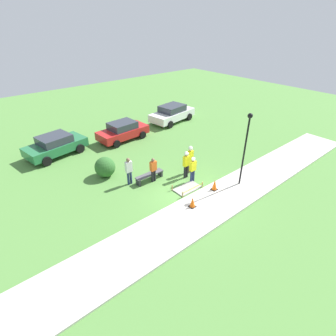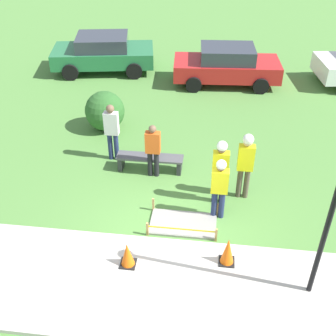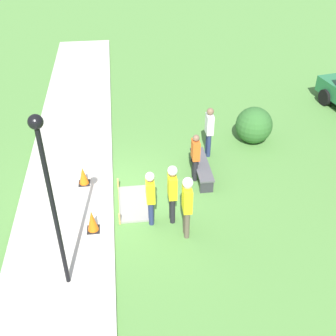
{
  "view_description": "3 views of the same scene",
  "coord_description": "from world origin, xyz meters",
  "px_view_note": "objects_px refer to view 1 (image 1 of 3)",
  "views": [
    {
      "loc": [
        -8.73,
        -8.46,
        8.83
      ],
      "look_at": [
        -0.17,
        1.79,
        1.08
      ],
      "focal_mm": 28.0,
      "sensor_mm": 36.0,
      "label": 1
    },
    {
      "loc": [
        0.9,
        -6.92,
        6.95
      ],
      "look_at": [
        -0.14,
        1.46,
        1.04
      ],
      "focal_mm": 45.0,
      "sensor_mm": 36.0,
      "label": 2
    },
    {
      "loc": [
        9.76,
        0.43,
        7.95
      ],
      "look_at": [
        0.21,
        1.61,
        1.11
      ],
      "focal_mm": 45.0,
      "sensor_mm": 36.0,
      "label": 3
    }
  ],
  "objects_px": {
    "bystander_in_orange_shirt": "(153,169)",
    "bystander_in_gray_shirt": "(129,170)",
    "lamppost_near": "(246,141)",
    "parked_car_white": "(172,113)",
    "traffic_cone_near_patch": "(193,202)",
    "traffic_cone_far_patch": "(215,185)",
    "worker_supervisor": "(193,167)",
    "worker_trainee": "(186,162)",
    "parked_car_green": "(56,145)",
    "park_bench": "(149,176)",
    "worker_assistant": "(190,157)",
    "parked_car_red": "(123,131)"
  },
  "relations": [
    {
      "from": "traffic_cone_near_patch",
      "to": "bystander_in_orange_shirt",
      "type": "xyz_separation_m",
      "value": [
        0.03,
        3.42,
        0.5
      ]
    },
    {
      "from": "traffic_cone_far_patch",
      "to": "worker_supervisor",
      "type": "height_order",
      "value": "worker_supervisor"
    },
    {
      "from": "worker_assistant",
      "to": "parked_car_green",
      "type": "bearing_deg",
      "value": 125.27
    },
    {
      "from": "bystander_in_gray_shirt",
      "to": "parked_car_red",
      "type": "height_order",
      "value": "bystander_in_gray_shirt"
    },
    {
      "from": "lamppost_near",
      "to": "parked_car_green",
      "type": "xyz_separation_m",
      "value": [
        -6.98,
        11.05,
        -2.14
      ]
    },
    {
      "from": "lamppost_near",
      "to": "parked_car_white",
      "type": "bearing_deg",
      "value": 69.55
    },
    {
      "from": "traffic_cone_near_patch",
      "to": "worker_supervisor",
      "type": "xyz_separation_m",
      "value": [
        1.85,
        1.89,
        0.59
      ]
    },
    {
      "from": "lamppost_near",
      "to": "park_bench",
      "type": "bearing_deg",
      "value": 134.73
    },
    {
      "from": "lamppost_near",
      "to": "parked_car_white",
      "type": "height_order",
      "value": "lamppost_near"
    },
    {
      "from": "bystander_in_orange_shirt",
      "to": "parked_car_white",
      "type": "distance_m",
      "value": 10.72
    },
    {
      "from": "park_bench",
      "to": "parked_car_green",
      "type": "bearing_deg",
      "value": 113.61
    },
    {
      "from": "bystander_in_gray_shirt",
      "to": "parked_car_red",
      "type": "relative_size",
      "value": 0.41
    },
    {
      "from": "worker_assistant",
      "to": "bystander_in_gray_shirt",
      "type": "xyz_separation_m",
      "value": [
        -3.72,
        1.34,
        -0.13
      ]
    },
    {
      "from": "worker_assistant",
      "to": "bystander_in_orange_shirt",
      "type": "distance_m",
      "value": 2.53
    },
    {
      "from": "traffic_cone_near_patch",
      "to": "worker_assistant",
      "type": "height_order",
      "value": "worker_assistant"
    },
    {
      "from": "traffic_cone_near_patch",
      "to": "bystander_in_orange_shirt",
      "type": "distance_m",
      "value": 3.46
    },
    {
      "from": "worker_trainee",
      "to": "parked_car_green",
      "type": "relative_size",
      "value": 0.41
    },
    {
      "from": "parked_car_green",
      "to": "parked_car_red",
      "type": "bearing_deg",
      "value": -18.16
    },
    {
      "from": "bystander_in_orange_shirt",
      "to": "lamppost_near",
      "type": "xyz_separation_m",
      "value": [
        3.72,
        -3.64,
        2.03
      ]
    },
    {
      "from": "bystander_in_orange_shirt",
      "to": "lamppost_near",
      "type": "relative_size",
      "value": 0.36
    },
    {
      "from": "traffic_cone_near_patch",
      "to": "lamppost_near",
      "type": "distance_m",
      "value": 4.52
    },
    {
      "from": "worker_trainee",
      "to": "parked_car_red",
      "type": "height_order",
      "value": "worker_trainee"
    },
    {
      "from": "traffic_cone_near_patch",
      "to": "worker_trainee",
      "type": "bearing_deg",
      "value": 53.29
    },
    {
      "from": "parked_car_green",
      "to": "lamppost_near",
      "type": "bearing_deg",
      "value": -67.57
    },
    {
      "from": "worker_supervisor",
      "to": "worker_assistant",
      "type": "xyz_separation_m",
      "value": [
        0.61,
        0.88,
        0.15
      ]
    },
    {
      "from": "traffic_cone_near_patch",
      "to": "lamppost_near",
      "type": "xyz_separation_m",
      "value": [
        3.74,
        -0.22,
        2.53
      ]
    },
    {
      "from": "park_bench",
      "to": "bystander_in_gray_shirt",
      "type": "distance_m",
      "value": 1.41
    },
    {
      "from": "traffic_cone_near_patch",
      "to": "traffic_cone_far_patch",
      "type": "xyz_separation_m",
      "value": [
        2.09,
        0.32,
        0.03
      ]
    },
    {
      "from": "park_bench",
      "to": "bystander_in_gray_shirt",
      "type": "relative_size",
      "value": 1.06
    },
    {
      "from": "parked_car_white",
      "to": "parked_car_green",
      "type": "bearing_deg",
      "value": 170.93
    },
    {
      "from": "traffic_cone_near_patch",
      "to": "parked_car_white",
      "type": "height_order",
      "value": "parked_car_white"
    },
    {
      "from": "bystander_in_gray_shirt",
      "to": "bystander_in_orange_shirt",
      "type": "bearing_deg",
      "value": -27.98
    },
    {
      "from": "worker_trainee",
      "to": "parked_car_white",
      "type": "distance_m",
      "value": 10.23
    },
    {
      "from": "park_bench",
      "to": "worker_supervisor",
      "type": "distance_m",
      "value": 2.72
    },
    {
      "from": "park_bench",
      "to": "parked_car_red",
      "type": "height_order",
      "value": "parked_car_red"
    },
    {
      "from": "bystander_in_orange_shirt",
      "to": "bystander_in_gray_shirt",
      "type": "distance_m",
      "value": 1.46
    },
    {
      "from": "traffic_cone_near_patch",
      "to": "bystander_in_gray_shirt",
      "type": "height_order",
      "value": "bystander_in_gray_shirt"
    },
    {
      "from": "bystander_in_orange_shirt",
      "to": "lamppost_near",
      "type": "height_order",
      "value": "lamppost_near"
    },
    {
      "from": "parked_car_green",
      "to": "worker_supervisor",
      "type": "bearing_deg",
      "value": -70.2
    },
    {
      "from": "park_bench",
      "to": "lamppost_near",
      "type": "bearing_deg",
      "value": -45.27
    },
    {
      "from": "traffic_cone_far_patch",
      "to": "worker_assistant",
      "type": "relative_size",
      "value": 0.35
    },
    {
      "from": "park_bench",
      "to": "bystander_in_orange_shirt",
      "type": "bearing_deg",
      "value": -61.04
    },
    {
      "from": "traffic_cone_near_patch",
      "to": "worker_supervisor",
      "type": "height_order",
      "value": "worker_supervisor"
    },
    {
      "from": "traffic_cone_far_patch",
      "to": "worker_assistant",
      "type": "xyz_separation_m",
      "value": [
        0.37,
        2.45,
        0.71
      ]
    },
    {
      "from": "lamppost_near",
      "to": "worker_supervisor",
      "type": "bearing_deg",
      "value": 131.84
    },
    {
      "from": "park_bench",
      "to": "traffic_cone_far_patch",
      "type": "bearing_deg",
      "value": -56.63
    },
    {
      "from": "traffic_cone_near_patch",
      "to": "worker_trainee",
      "type": "distance_m",
      "value": 3.16
    },
    {
      "from": "traffic_cone_near_patch",
      "to": "park_bench",
      "type": "bearing_deg",
      "value": 91.69
    },
    {
      "from": "worker_trainee",
      "to": "lamppost_near",
      "type": "distance_m",
      "value": 3.77
    },
    {
      "from": "park_bench",
      "to": "bystander_in_orange_shirt",
      "type": "xyz_separation_m",
      "value": [
        0.13,
        -0.24,
        0.56
      ]
    }
  ]
}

